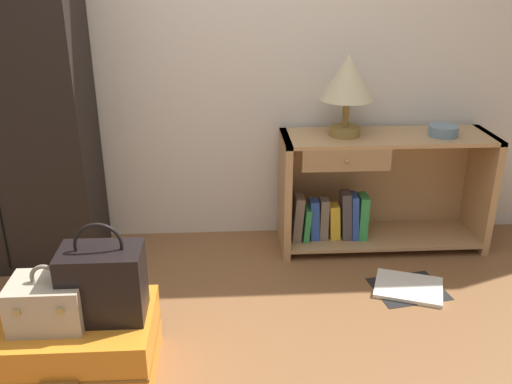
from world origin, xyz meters
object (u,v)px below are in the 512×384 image
at_px(bowl, 443,131).
at_px(suitcase_large, 74,346).
at_px(open_book_on_floor, 408,288).
at_px(train_case, 48,302).
at_px(table_lamp, 348,81).
at_px(handbag, 103,282).
at_px(bookshelf, 373,191).

bearing_deg(bowl, suitcase_large, -150.72).
relative_size(bowl, open_book_on_floor, 0.39).
bearing_deg(train_case, table_lamp, 39.22).
xyz_separation_m(suitcase_large, handbag, (0.14, 0.01, 0.29)).
xyz_separation_m(bookshelf, open_book_on_floor, (0.08, -0.52, -0.33)).
height_order(bowl, handbag, bowl).
height_order(bookshelf, train_case, bookshelf).
distance_m(suitcase_large, train_case, 0.24).
height_order(table_lamp, bowl, table_lamp).
xyz_separation_m(train_case, open_book_on_floor, (1.61, 0.58, -0.36)).
xyz_separation_m(train_case, handbag, (0.20, 0.04, 0.05)).
bearing_deg(bookshelf, bowl, -7.62).
bearing_deg(handbag, train_case, -168.70).
height_order(train_case, open_book_on_floor, train_case).
xyz_separation_m(bowl, handbag, (-1.68, -1.02, -0.28)).
distance_m(suitcase_large, handbag, 0.32).
height_order(table_lamp, open_book_on_floor, table_lamp).
distance_m(bowl, suitcase_large, 2.17).
bearing_deg(bowl, open_book_on_floor, -119.73).
relative_size(bowl, handbag, 0.40).
distance_m(train_case, open_book_on_floor, 1.75).
bearing_deg(train_case, open_book_on_floor, 19.84).
relative_size(table_lamp, handbag, 1.10).
bearing_deg(bookshelf, open_book_on_floor, -81.29).
relative_size(table_lamp, open_book_on_floor, 1.08).
height_order(suitcase_large, train_case, train_case).
xyz_separation_m(bowl, train_case, (-1.88, -1.06, -0.33)).
distance_m(bookshelf, suitcase_large, 1.83).
distance_m(table_lamp, open_book_on_floor, 1.13).
bearing_deg(bookshelf, handbag, -141.33).
height_order(bookshelf, table_lamp, table_lamp).
xyz_separation_m(bowl, open_book_on_floor, (-0.27, -0.48, -0.70)).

